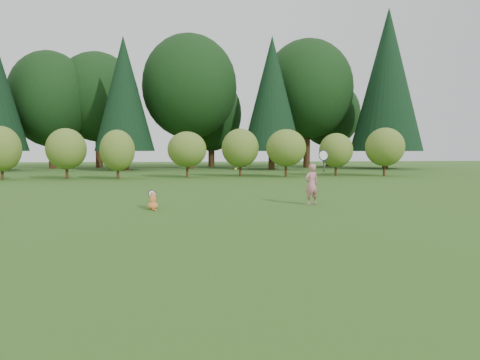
{
  "coord_description": "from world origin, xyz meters",
  "views": [
    {
      "loc": [
        -1.06,
        -9.42,
        1.42
      ],
      "look_at": [
        0.2,
        0.8,
        0.7
      ],
      "focal_mm": 30.0,
      "sensor_mm": 36.0,
      "label": 1
    }
  ],
  "objects": [
    {
      "name": "shrub_row",
      "position": [
        0.0,
        13.0,
        1.4
      ],
      "size": [
        28.0,
        3.0,
        2.8
      ],
      "primitive_type": null,
      "color": "#537022",
      "rests_on": "ground"
    },
    {
      "name": "woodland_backdrop",
      "position": [
        0.0,
        23.0,
        7.5
      ],
      "size": [
        48.0,
        10.0,
        15.0
      ],
      "primitive_type": null,
      "color": "black",
      "rests_on": "ground"
    },
    {
      "name": "tennis_ball",
      "position": [
        0.21,
        1.91,
        0.94
      ],
      "size": [
        0.07,
        0.07,
        0.07
      ],
      "color": "#C4CA17",
      "rests_on": "ground"
    },
    {
      "name": "cat",
      "position": [
        -2.0,
        0.62,
        0.23
      ],
      "size": [
        0.33,
        0.65,
        0.6
      ],
      "rotation": [
        0.0,
        0.0,
        0.01
      ],
      "color": "#BF6D24",
      "rests_on": "ground"
    },
    {
      "name": "ground",
      "position": [
        0.0,
        0.0,
        0.0
      ],
      "size": [
        100.0,
        100.0,
        0.0
      ],
      "primitive_type": "plane",
      "color": "#245517",
      "rests_on": "ground"
    },
    {
      "name": "child",
      "position": [
        2.17,
        0.99,
        0.58
      ],
      "size": [
        0.65,
        0.45,
        1.65
      ],
      "rotation": [
        0.0,
        0.0,
        3.45
      ],
      "color": "#CE7B88",
      "rests_on": "ground"
    }
  ]
}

